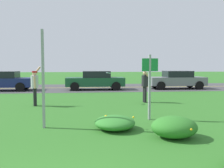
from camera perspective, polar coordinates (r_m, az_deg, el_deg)
name	(u,v)px	position (r m, az deg, el deg)	size (l,w,h in m)	color
ground_plane	(74,105)	(11.89, -8.70, -4.88)	(120.00, 120.00, 0.00)	#2D6B23
highway_strip	(79,88)	(21.15, -7.70, -0.85)	(120.00, 7.81, 0.01)	#424244
highway_center_stripe	(79,88)	(21.15, -7.70, -0.83)	(120.00, 0.16, 0.00)	yellow
daylily_clump_mid_center	(115,123)	(7.40, 0.66, -8.90)	(1.20, 1.29, 0.40)	#337F2D
daylily_clump_near_camera	(174,127)	(6.75, 14.16, -9.59)	(1.21, 1.06, 0.56)	#2D7526
sign_post_near_path	(43,79)	(7.67, -15.60, 1.08)	(0.07, 0.10, 2.96)	#93969B
sign_post_by_roadside	(150,80)	(8.62, 8.69, 0.86)	(0.56, 0.10, 2.26)	#93969B
person_thrower_red_cap_gray_shirt	(35,85)	(12.04, -17.39, -0.12)	(0.43, 0.51, 1.85)	#B2B2B7
person_catcher_dark_shirt	(145,84)	(12.71, 7.57, 0.07)	(0.40, 0.51, 1.83)	#232328
frisbee_pale_blue	(108,73)	(12.18, -0.82, 2.57)	(0.24, 0.24, 0.06)	#ADD6E5
car_gray_center_left	(176,80)	(20.72, 14.66, 0.99)	(4.50, 2.00, 1.45)	slate
car_dark_green_center_right	(95,80)	(19.36, -3.85, 0.89)	(4.50, 2.00, 1.45)	#194C2D
car_navy_rightmost	(2,81)	(20.29, -24.03, 0.69)	(4.50, 2.00, 1.45)	navy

